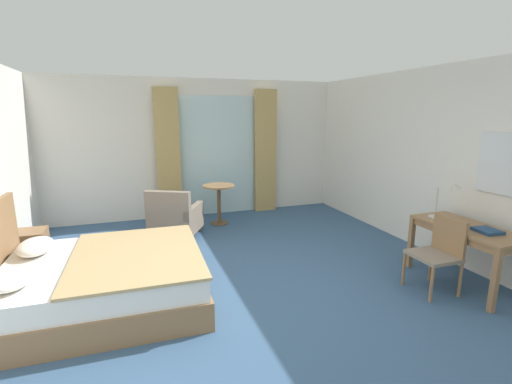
{
  "coord_description": "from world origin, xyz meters",
  "views": [
    {
      "loc": [
        -1.27,
        -3.51,
        2.02
      ],
      "look_at": [
        0.22,
        0.76,
        1.04
      ],
      "focal_mm": 25.41,
      "sensor_mm": 36.0,
      "label": 1
    }
  ],
  "objects_px": {
    "closed_book": "(487,231)",
    "round_cafe_table": "(219,196)",
    "bed": "(99,280)",
    "armchair_by_window": "(175,218)",
    "desk_chair": "(439,250)",
    "nightstand": "(27,251)",
    "writing_desk": "(468,234)",
    "desk_lamp": "(449,194)"
  },
  "relations": [
    {
      "from": "round_cafe_table",
      "to": "bed",
      "type": "bearing_deg",
      "value": -127.65
    },
    {
      "from": "nightstand",
      "to": "writing_desk",
      "type": "distance_m",
      "value": 5.52
    },
    {
      "from": "closed_book",
      "to": "desk_chair",
      "type": "bearing_deg",
      "value": 160.15
    },
    {
      "from": "desk_chair",
      "to": "round_cafe_table",
      "type": "relative_size",
      "value": 1.18
    },
    {
      "from": "nightstand",
      "to": "desk_lamp",
      "type": "height_order",
      "value": "desk_lamp"
    },
    {
      "from": "desk_lamp",
      "to": "round_cafe_table",
      "type": "height_order",
      "value": "desk_lamp"
    },
    {
      "from": "desk_chair",
      "to": "desk_lamp",
      "type": "bearing_deg",
      "value": 38.31
    },
    {
      "from": "desk_chair",
      "to": "armchair_by_window",
      "type": "distance_m",
      "value": 3.89
    },
    {
      "from": "desk_lamp",
      "to": "writing_desk",
      "type": "bearing_deg",
      "value": -94.62
    },
    {
      "from": "bed",
      "to": "writing_desk",
      "type": "xyz_separation_m",
      "value": [
        4.12,
        -0.88,
        0.34
      ]
    },
    {
      "from": "closed_book",
      "to": "round_cafe_table",
      "type": "relative_size",
      "value": 0.35
    },
    {
      "from": "nightstand",
      "to": "armchair_by_window",
      "type": "xyz_separation_m",
      "value": [
        1.98,
        0.66,
        0.06
      ]
    },
    {
      "from": "desk_lamp",
      "to": "nightstand",
      "type": "bearing_deg",
      "value": 160.34
    },
    {
      "from": "nightstand",
      "to": "desk_chair",
      "type": "height_order",
      "value": "desk_chair"
    },
    {
      "from": "writing_desk",
      "to": "closed_book",
      "type": "distance_m",
      "value": 0.26
    },
    {
      "from": "bed",
      "to": "writing_desk",
      "type": "bearing_deg",
      "value": -12.13
    },
    {
      "from": "bed",
      "to": "round_cafe_table",
      "type": "distance_m",
      "value": 3.13
    },
    {
      "from": "round_cafe_table",
      "to": "desk_lamp",
      "type": "bearing_deg",
      "value": -53.37
    },
    {
      "from": "bed",
      "to": "writing_desk",
      "type": "distance_m",
      "value": 4.22
    },
    {
      "from": "writing_desk",
      "to": "armchair_by_window",
      "type": "bearing_deg",
      "value": 137.52
    },
    {
      "from": "desk_chair",
      "to": "round_cafe_table",
      "type": "bearing_deg",
      "value": 117.8
    },
    {
      "from": "round_cafe_table",
      "to": "armchair_by_window",
      "type": "bearing_deg",
      "value": -148.87
    },
    {
      "from": "desk_chair",
      "to": "armchair_by_window",
      "type": "bearing_deg",
      "value": 133.01
    },
    {
      "from": "desk_lamp",
      "to": "armchair_by_window",
      "type": "height_order",
      "value": "desk_lamp"
    },
    {
      "from": "nightstand",
      "to": "armchair_by_window",
      "type": "relative_size",
      "value": 0.53
    },
    {
      "from": "round_cafe_table",
      "to": "writing_desk",
      "type": "bearing_deg",
      "value": -56.62
    },
    {
      "from": "nightstand",
      "to": "armchair_by_window",
      "type": "height_order",
      "value": "armchair_by_window"
    },
    {
      "from": "desk_chair",
      "to": "closed_book",
      "type": "distance_m",
      "value": 0.55
    },
    {
      "from": "bed",
      "to": "writing_desk",
      "type": "relative_size",
      "value": 1.65
    },
    {
      "from": "closed_book",
      "to": "round_cafe_table",
      "type": "distance_m",
      "value": 4.22
    },
    {
      "from": "bed",
      "to": "desk_chair",
      "type": "relative_size",
      "value": 2.43
    },
    {
      "from": "closed_book",
      "to": "round_cafe_table",
      "type": "xyz_separation_m",
      "value": [
        -2.22,
        3.59,
        -0.21
      ]
    },
    {
      "from": "bed",
      "to": "nightstand",
      "type": "distance_m",
      "value": 1.59
    },
    {
      "from": "armchair_by_window",
      "to": "closed_book",
      "type": "bearing_deg",
      "value": -44.69
    },
    {
      "from": "bed",
      "to": "armchair_by_window",
      "type": "height_order",
      "value": "bed"
    },
    {
      "from": "bed",
      "to": "nightstand",
      "type": "bearing_deg",
      "value": 126.52
    },
    {
      "from": "bed",
      "to": "desk_lamp",
      "type": "height_order",
      "value": "desk_lamp"
    },
    {
      "from": "nightstand",
      "to": "round_cafe_table",
      "type": "bearing_deg",
      "value": 22.69
    },
    {
      "from": "desk_lamp",
      "to": "armchair_by_window",
      "type": "distance_m",
      "value": 4.05
    },
    {
      "from": "nightstand",
      "to": "desk_chair",
      "type": "xyz_separation_m",
      "value": [
        4.63,
        -2.18,
        0.22
      ]
    },
    {
      "from": "desk_chair",
      "to": "round_cafe_table",
      "type": "height_order",
      "value": "desk_chair"
    },
    {
      "from": "nightstand",
      "to": "writing_desk",
      "type": "xyz_separation_m",
      "value": [
        5.06,
        -2.16,
        0.36
      ]
    }
  ]
}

